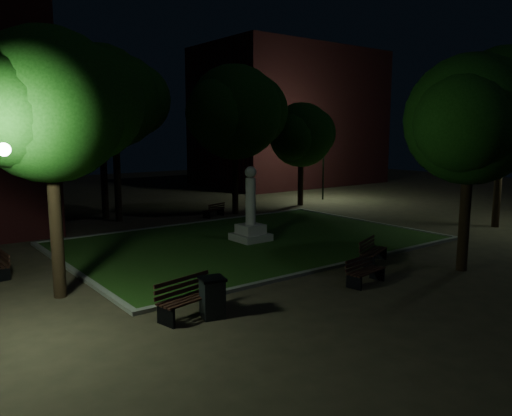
% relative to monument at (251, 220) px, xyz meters
% --- Properties ---
extents(ground, '(80.00, 80.00, 0.00)m').
position_rel_monument_xyz_m(ground, '(0.00, -2.00, -0.96)').
color(ground, '#443727').
extents(lawn, '(15.00, 10.00, 0.08)m').
position_rel_monument_xyz_m(lawn, '(0.00, 0.00, -0.92)').
color(lawn, '#264B16').
rests_on(lawn, ground).
extents(lawn_kerb, '(15.40, 10.40, 0.12)m').
position_rel_monument_xyz_m(lawn_kerb, '(0.00, 0.00, -0.90)').
color(lawn_kerb, slate).
rests_on(lawn_kerb, ground).
extents(monument, '(1.40, 1.40, 3.20)m').
position_rel_monument_xyz_m(monument, '(0.00, 0.00, 0.00)').
color(monument, '#A29A93').
rests_on(monument, lawn).
extents(building_far, '(16.00, 10.00, 12.00)m').
position_rel_monument_xyz_m(building_far, '(18.00, 18.00, 5.04)').
color(building_far, '#4C1718').
rests_on(building_far, ground).
extents(tree_west, '(5.20, 4.24, 7.55)m').
position_rel_monument_xyz_m(tree_west, '(-8.60, -2.46, 4.46)').
color(tree_west, black).
rests_on(tree_west, ground).
extents(tree_north_wl, '(5.92, 4.83, 8.73)m').
position_rel_monument_xyz_m(tree_north_wl, '(-2.38, 8.41, 5.35)').
color(tree_north_wl, black).
rests_on(tree_north_wl, ground).
extents(tree_north_er, '(6.56, 5.36, 8.48)m').
position_rel_monument_xyz_m(tree_north_er, '(3.94, 6.57, 4.85)').
color(tree_north_er, black).
rests_on(tree_north_er, ground).
extents(tree_ne, '(5.03, 4.10, 6.58)m').
position_rel_monument_xyz_m(tree_ne, '(9.28, 6.86, 3.56)').
color(tree_ne, black).
rests_on(tree_ne, ground).
extents(tree_east, '(6.29, 5.13, 8.82)m').
position_rel_monument_xyz_m(tree_east, '(11.96, -4.67, 5.29)').
color(tree_east, black).
rests_on(tree_east, ground).
extents(tree_se, '(5.29, 4.32, 7.27)m').
position_rel_monument_xyz_m(tree_se, '(3.22, -7.96, 4.15)').
color(tree_se, black).
rests_on(tree_se, ground).
extents(tree_far_north, '(6.43, 5.25, 9.33)m').
position_rel_monument_xyz_m(tree_far_north, '(-2.64, 9.61, 5.74)').
color(tree_far_north, black).
rests_on(tree_far_north, ground).
extents(lamppost_ne, '(1.18, 0.28, 4.36)m').
position_rel_monument_xyz_m(lamppost_ne, '(12.30, 7.93, 2.10)').
color(lamppost_ne, black).
rests_on(lamppost_ne, ground).
extents(bench_near_left, '(1.58, 0.75, 0.84)m').
position_rel_monument_xyz_m(bench_near_left, '(-0.76, -6.95, -0.56)').
color(bench_near_left, black).
rests_on(bench_near_left, ground).
extents(bench_near_right, '(1.69, 1.10, 0.88)m').
position_rel_monument_xyz_m(bench_near_right, '(1.43, -5.43, -0.54)').
color(bench_near_right, black).
rests_on(bench_near_right, ground).
extents(bench_west_near, '(1.91, 0.98, 1.00)m').
position_rel_monument_xyz_m(bench_west_near, '(-6.52, -6.04, -0.49)').
color(bench_west_near, black).
rests_on(bench_west_near, ground).
extents(bench_far_side, '(1.49, 0.91, 0.77)m').
position_rel_monument_xyz_m(bench_far_side, '(2.25, 6.40, -0.59)').
color(bench_far_side, black).
rests_on(bench_far_side, ground).
extents(trash_bin, '(0.75, 0.75, 1.06)m').
position_rel_monument_xyz_m(trash_bin, '(-6.07, -6.48, -0.42)').
color(trash_bin, black).
rests_on(trash_bin, ground).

